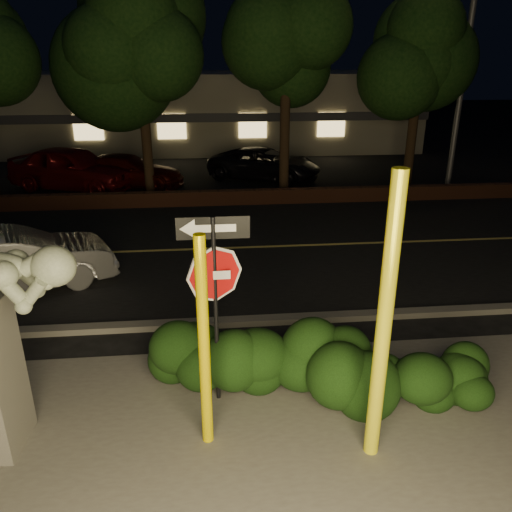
{
  "coord_description": "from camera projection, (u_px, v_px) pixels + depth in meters",
  "views": [
    {
      "loc": [
        -0.37,
        -5.44,
        4.72
      ],
      "look_at": [
        0.41,
        2.37,
        1.6
      ],
      "focal_mm": 35.0,
      "sensor_mm": 36.0,
      "label": 1
    }
  ],
  "objects": [
    {
      "name": "yellow_pole_left",
      "position": [
        204.0,
        346.0,
        6.08
      ],
      "size": [
        0.14,
        0.14,
        2.9
      ],
      "primitive_type": "cylinder",
      "color": "#E6CD00",
      "rests_on": "ground"
    },
    {
      "name": "tree_far_d",
      "position": [
        423.0,
        37.0,
        17.8
      ],
      "size": [
        4.4,
        4.4,
        7.42
      ],
      "color": "black",
      "rests_on": "ground"
    },
    {
      "name": "parked_car_dark",
      "position": [
        265.0,
        164.0,
        20.65
      ],
      "size": [
        5.09,
        3.91,
        1.29
      ],
      "primitive_type": "imported",
      "rotation": [
        0.0,
        0.0,
        1.13
      ],
      "color": "black",
      "rests_on": "ground"
    },
    {
      "name": "patio",
      "position": [
        250.0,
        487.0,
        5.87
      ],
      "size": [
        14.0,
        6.0,
        0.02
      ],
      "primitive_type": "cube",
      "color": "#4C4944",
      "rests_on": "ground"
    },
    {
      "name": "yellow_pole_right",
      "position": [
        384.0,
        326.0,
        5.75
      ],
      "size": [
        0.18,
        0.18,
        3.68
      ],
      "primitive_type": "cylinder",
      "color": "yellow",
      "rests_on": "ground"
    },
    {
      "name": "ground",
      "position": [
        220.0,
        216.0,
        16.05
      ],
      "size": [
        90.0,
        90.0,
        0.0
      ],
      "primitive_type": "plane",
      "color": "black",
      "rests_on": "ground"
    },
    {
      "name": "streetlight",
      "position": [
        466.0,
        12.0,
        17.18
      ],
      "size": [
        1.57,
        0.45,
        10.41
      ],
      "rotation": [
        0.0,
        0.0,
        0.06
      ],
      "color": "#525257",
      "rests_on": "ground"
    },
    {
      "name": "parking_lot",
      "position": [
        215.0,
        170.0,
        22.52
      ],
      "size": [
        40.0,
        12.0,
        0.01
      ],
      "primitive_type": "cube",
      "color": "black",
      "rests_on": "ground"
    },
    {
      "name": "parked_car_darkred",
      "position": [
        127.0,
        171.0,
        19.34
      ],
      "size": [
        4.62,
        2.6,
        1.26
      ],
      "primitive_type": "imported",
      "rotation": [
        0.0,
        0.0,
        1.37
      ],
      "color": "#3A0905",
      "rests_on": "ground"
    },
    {
      "name": "hedge_right",
      "position": [
        342.0,
        363.0,
        7.22
      ],
      "size": [
        1.98,
        1.23,
        1.22
      ],
      "primitive_type": "ellipsoid",
      "rotation": [
        0.0,
        0.0,
        0.12
      ],
      "color": "black",
      "rests_on": "ground"
    },
    {
      "name": "silver_sedan",
      "position": [
        13.0,
        261.0,
        10.64
      ],
      "size": [
        4.36,
        3.0,
        1.36
      ],
      "primitive_type": "imported",
      "rotation": [
        0.0,
        0.0,
        1.99
      ],
      "color": "#B9B9BE",
      "rests_on": "ground"
    },
    {
      "name": "tree_far_b",
      "position": [
        136.0,
        15.0,
        16.54
      ],
      "size": [
        5.2,
        5.2,
        8.41
      ],
      "color": "black",
      "rests_on": "ground"
    },
    {
      "name": "hedge_center",
      "position": [
        214.0,
        353.0,
        7.59
      ],
      "size": [
        2.19,
        1.23,
        1.09
      ],
      "primitive_type": "ellipsoid",
      "rotation": [
        0.0,
        0.0,
        0.12
      ],
      "color": "black",
      "rests_on": "ground"
    },
    {
      "name": "tree_far_c",
      "position": [
        287.0,
        28.0,
        16.78
      ],
      "size": [
        4.8,
        4.8,
        7.84
      ],
      "color": "black",
      "rests_on": "ground"
    },
    {
      "name": "lane_marking",
      "position": [
        223.0,
        248.0,
        13.27
      ],
      "size": [
        80.0,
        0.12,
        0.0
      ],
      "primitive_type": "cube",
      "color": "tan",
      "rests_on": "road"
    },
    {
      "name": "parked_car_red",
      "position": [
        73.0,
        168.0,
        18.91
      ],
      "size": [
        5.28,
        3.71,
        1.67
      ],
      "primitive_type": "imported",
      "rotation": [
        0.0,
        0.0,
        1.17
      ],
      "color": "#650D10",
      "rests_on": "ground"
    },
    {
      "name": "brick_wall",
      "position": [
        218.0,
        198.0,
        17.16
      ],
      "size": [
        40.0,
        0.35,
        0.5
      ],
      "primitive_type": "cube",
      "color": "#452216",
      "rests_on": "ground"
    },
    {
      "name": "hedge_far_right",
      "position": [
        447.0,
        376.0,
        7.15
      ],
      "size": [
        1.47,
        1.03,
        0.95
      ],
      "primitive_type": "ellipsoid",
      "rotation": [
        0.0,
        0.0,
        -0.14
      ],
      "color": "black",
      "rests_on": "ground"
    },
    {
      "name": "curb",
      "position": [
        232.0,
        322.0,
        9.46
      ],
      "size": [
        80.0,
        0.25,
        0.12
      ],
      "primitive_type": "cube",
      "color": "#4C4944",
      "rests_on": "ground"
    },
    {
      "name": "road",
      "position": [
        223.0,
        248.0,
        13.27
      ],
      "size": [
        80.0,
        8.0,
        0.01
      ],
      "primitive_type": "cube",
      "color": "black",
      "rests_on": "ground"
    },
    {
      "name": "building",
      "position": [
        211.0,
        108.0,
        29.17
      ],
      "size": [
        22.0,
        10.2,
        4.0
      ],
      "color": "gray",
      "rests_on": "ground"
    },
    {
      "name": "signpost",
      "position": [
        215.0,
        275.0,
        6.69
      ],
      "size": [
        0.96,
        0.06,
        2.83
      ],
      "rotation": [
        0.0,
        0.0,
        -0.0
      ],
      "color": "black",
      "rests_on": "ground"
    }
  ]
}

